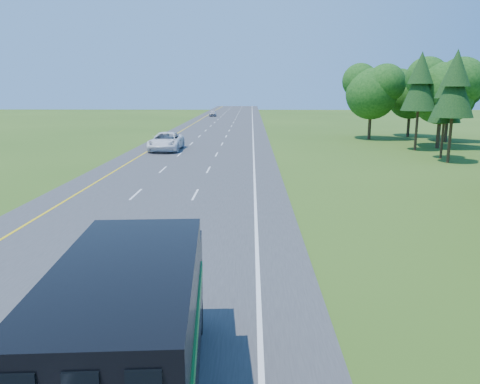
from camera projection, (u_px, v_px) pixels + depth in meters
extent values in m
cube|color=#38383A|center=(201.00, 151.00, 49.16)|extent=(15.00, 260.00, 0.04)
cube|color=yellow|center=(149.00, 150.00, 49.28)|extent=(0.15, 260.00, 0.01)
cube|color=white|center=(254.00, 151.00, 49.03)|extent=(0.15, 260.00, 0.01)
cylinder|color=black|center=(119.00, 316.00, 12.21)|extent=(0.41, 1.07, 1.05)
cylinder|color=black|center=(196.00, 314.00, 12.31)|extent=(0.41, 1.07, 1.05)
cube|color=black|center=(139.00, 383.00, 9.25)|extent=(2.87, 7.81, 0.27)
cube|color=black|center=(155.00, 275.00, 11.92)|extent=(2.47, 1.89, 1.82)
cube|color=black|center=(159.00, 246.00, 12.68)|extent=(2.10, 0.22, 0.57)
cube|color=black|center=(129.00, 333.00, 8.29)|extent=(2.80, 5.71, 2.63)
cube|color=#067B25|center=(59.00, 328.00, 8.20)|extent=(0.46, 5.54, 0.29)
cube|color=#067B25|center=(197.00, 325.00, 8.32)|extent=(0.46, 5.54, 0.29)
imported|color=white|center=(166.00, 141.00, 49.09)|extent=(3.13, 6.76, 1.87)
imported|color=#B0B0B7|center=(213.00, 113.00, 110.22)|extent=(1.78, 4.16, 1.40)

